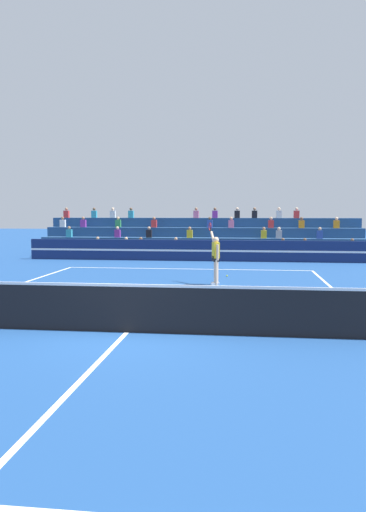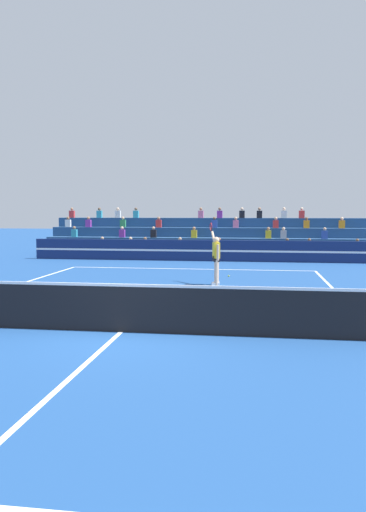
{
  "view_description": "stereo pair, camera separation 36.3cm",
  "coord_description": "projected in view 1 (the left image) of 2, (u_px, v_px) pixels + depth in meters",
  "views": [
    {
      "loc": [
        2.49,
        -10.38,
        2.63
      ],
      "look_at": [
        0.45,
        6.31,
        1.1
      ],
      "focal_mm": 35.0,
      "sensor_mm": 36.0,
      "label": 1
    },
    {
      "loc": [
        2.85,
        -10.33,
        2.63
      ],
      "look_at": [
        0.45,
        6.31,
        1.1
      ],
      "focal_mm": 35.0,
      "sensor_mm": 36.0,
      "label": 2
    }
  ],
  "objects": [
    {
      "name": "ground_plane",
      "position": [
        127.0,
        332.0,
        10.8
      ],
      "size": [
        120.0,
        120.0,
        0.0
      ],
      "primitive_type": "plane",
      "color": "navy"
    },
    {
      "name": "court_lines",
      "position": [
        127.0,
        332.0,
        10.8
      ],
      "size": [
        11.1,
        23.9,
        0.01
      ],
      "color": "white",
      "rests_on": "ground"
    },
    {
      "name": "tennis_net",
      "position": [
        127.0,
        308.0,
        10.75
      ],
      "size": [
        12.0,
        0.1,
        1.1
      ],
      "color": "black",
      "rests_on": "ground"
    },
    {
      "name": "sponsor_banner_wall",
      "position": [
        196.0,
        250.0,
        26.18
      ],
      "size": [
        18.0,
        0.26,
        1.1
      ],
      "color": "navy",
      "rests_on": "ground"
    },
    {
      "name": "bleacher_stand",
      "position": [
        201.0,
        241.0,
        29.29
      ],
      "size": [
        18.43,
        3.8,
        2.83
      ],
      "color": "navy",
      "rests_on": "ground"
    },
    {
      "name": "tennis_player",
      "position": [
        216.0,
        257.0,
        17.66
      ],
      "size": [
        0.5,
        1.32,
        2.26
      ],
      "color": "beige",
      "rests_on": "ground"
    },
    {
      "name": "tennis_ball",
      "position": [
        227.0,
        276.0,
        19.94
      ],
      "size": [
        0.07,
        0.07,
        0.07
      ],
      "primitive_type": "sphere",
      "color": "#C6DB33",
      "rests_on": "ground"
    }
  ]
}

